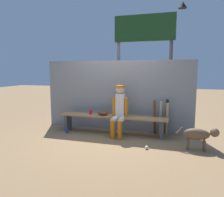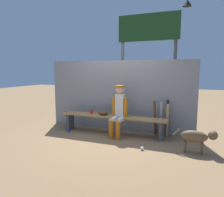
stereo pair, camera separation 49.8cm
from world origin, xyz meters
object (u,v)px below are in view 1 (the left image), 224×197
(bat_aluminum_black, at_px, (166,117))
(bat_wood_dark, at_px, (155,117))
(dog, at_px, (199,134))
(dugout_bench, at_px, (112,119))
(scoreboard, at_px, (146,43))
(player_seated, at_px, (119,109))
(bat_wood_tan, at_px, (167,119))
(cup_on_ground, at_px, (67,131))
(cup_on_bench, at_px, (90,112))
(baseball_glove, at_px, (103,113))
(baseball, at_px, (147,147))
(bat_aluminum_silver, at_px, (161,118))

(bat_aluminum_black, bearing_deg, bat_wood_dark, -166.33)
(dog, bearing_deg, dugout_bench, 163.75)
(bat_wood_dark, bearing_deg, scoreboard, 109.57)
(player_seated, height_order, bat_wood_dark, player_seated)
(bat_wood_tan, distance_m, cup_on_ground, 2.60)
(player_seated, xyz_separation_m, bat_aluminum_black, (1.14, 0.41, -0.23))
(dugout_bench, relative_size, cup_on_bench, 25.80)
(baseball_glove, relative_size, dog, 0.33)
(bat_wood_dark, relative_size, cup_on_ground, 8.47)
(scoreboard, relative_size, dog, 4.19)
(bat_aluminum_black, bearing_deg, baseball, -106.83)
(scoreboard, bearing_deg, cup_on_ground, -137.85)
(bat_wood_dark, bearing_deg, baseball_glove, -170.06)
(bat_wood_tan, height_order, dog, bat_wood_tan)
(scoreboard, bearing_deg, player_seated, -106.91)
(bat_aluminum_silver, height_order, scoreboard, scoreboard)
(bat_aluminum_silver, bearing_deg, cup_on_bench, -171.07)
(baseball_glove, bearing_deg, bat_aluminum_black, 10.61)
(bat_wood_tan, distance_m, scoreboard, 2.43)
(bat_wood_dark, xyz_separation_m, bat_aluminum_silver, (0.14, 0.07, -0.02))
(bat_wood_tan, height_order, scoreboard, scoreboard)
(dugout_bench, distance_m, bat_aluminum_black, 1.39)
(dog, bearing_deg, cup_on_bench, 166.90)
(player_seated, bearing_deg, bat_aluminum_silver, 22.55)
(bat_wood_tan, relative_size, baseball, 11.50)
(player_seated, height_order, cup_on_bench, player_seated)
(bat_aluminum_black, relative_size, baseball, 12.67)
(bat_aluminum_silver, relative_size, dog, 1.04)
(bat_wood_tan, xyz_separation_m, cup_on_bench, (-1.97, -0.22, 0.11))
(bat_wood_dark, xyz_separation_m, baseball, (-0.06, -1.07, -0.42))
(bat_aluminum_black, bearing_deg, bat_wood_tan, -78.79)
(dugout_bench, xyz_separation_m, bat_aluminum_black, (1.36, 0.30, 0.09))
(bat_aluminum_silver, distance_m, dog, 1.24)
(bat_wood_dark, bearing_deg, cup_on_bench, -172.82)
(dugout_bench, distance_m, baseball_glove, 0.30)
(player_seated, height_order, baseball_glove, player_seated)
(bat_aluminum_silver, relative_size, bat_wood_tan, 1.03)
(dugout_bench, distance_m, bat_wood_tan, 1.39)
(bat_wood_dark, xyz_separation_m, dog, (0.99, -0.83, -0.12))
(bat_wood_dark, bearing_deg, dugout_bench, -167.79)
(player_seated, xyz_separation_m, bat_wood_tan, (1.15, 0.34, -0.27))
(baseball, distance_m, scoreboard, 3.30)
(cup_on_bench, bearing_deg, bat_aluminum_silver, 8.93)
(dog, bearing_deg, bat_aluminum_black, 127.88)
(player_seated, distance_m, bat_wood_tan, 1.23)
(baseball, distance_m, cup_on_ground, 2.24)
(dugout_bench, relative_size, player_seated, 2.22)
(baseball_glove, xyz_separation_m, scoreboard, (0.92, 1.37, 1.92))
(player_seated, xyz_separation_m, baseball, (0.79, -0.74, -0.66))
(dugout_bench, xyz_separation_m, scoreboard, (0.66, 1.37, 2.08))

